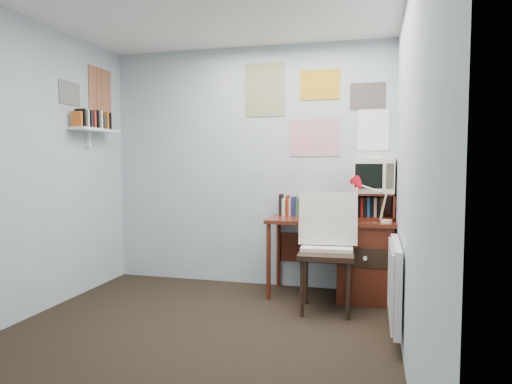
# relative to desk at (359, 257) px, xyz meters

# --- Properties ---
(ground) EXTENTS (3.50, 3.50, 0.00)m
(ground) POSITION_rel_desk_xyz_m (-1.17, -1.48, -0.41)
(ground) COLOR black
(ground) RESTS_ON ground
(back_wall) EXTENTS (3.00, 0.02, 2.50)m
(back_wall) POSITION_rel_desk_xyz_m (-1.17, 0.27, 0.84)
(back_wall) COLOR silver
(back_wall) RESTS_ON ground
(left_wall) EXTENTS (0.02, 3.50, 2.50)m
(left_wall) POSITION_rel_desk_xyz_m (-2.67, -1.48, 0.84)
(left_wall) COLOR silver
(left_wall) RESTS_ON ground
(right_wall) EXTENTS (0.02, 3.50, 2.50)m
(right_wall) POSITION_rel_desk_xyz_m (0.33, -1.48, 0.84)
(right_wall) COLOR silver
(right_wall) RESTS_ON ground
(desk) EXTENTS (1.20, 0.55, 0.76)m
(desk) POSITION_rel_desk_xyz_m (0.00, 0.00, 0.00)
(desk) COLOR #582114
(desk) RESTS_ON ground
(desk_chair) EXTENTS (0.54, 0.52, 1.01)m
(desk_chair) POSITION_rel_desk_xyz_m (-0.27, -0.46, 0.10)
(desk_chair) COLOR black
(desk_chair) RESTS_ON ground
(desk_lamp) EXTENTS (0.26, 0.23, 0.36)m
(desk_lamp) POSITION_rel_desk_xyz_m (0.23, -0.17, 0.54)
(desk_lamp) COLOR red
(desk_lamp) RESTS_ON desk
(tv_riser) EXTENTS (0.40, 0.30, 0.25)m
(tv_riser) POSITION_rel_desk_xyz_m (0.12, 0.11, 0.48)
(tv_riser) COLOR #582114
(tv_riser) RESTS_ON desk
(crt_tv) EXTENTS (0.39, 0.37, 0.36)m
(crt_tv) POSITION_rel_desk_xyz_m (0.13, 0.13, 0.78)
(crt_tv) COLOR beige
(crt_tv) RESTS_ON tv_riser
(book_row) EXTENTS (0.60, 0.14, 0.22)m
(book_row) POSITION_rel_desk_xyz_m (-0.51, 0.18, 0.46)
(book_row) COLOR #582114
(book_row) RESTS_ON desk
(radiator) EXTENTS (0.09, 0.80, 0.60)m
(radiator) POSITION_rel_desk_xyz_m (0.29, -0.93, 0.01)
(radiator) COLOR white
(radiator) RESTS_ON right_wall
(wall_shelf) EXTENTS (0.20, 0.62, 0.24)m
(wall_shelf) POSITION_rel_desk_xyz_m (-2.57, -0.38, 1.21)
(wall_shelf) COLOR white
(wall_shelf) RESTS_ON left_wall
(posters_back) EXTENTS (1.20, 0.01, 0.90)m
(posters_back) POSITION_rel_desk_xyz_m (-0.47, 0.26, 1.44)
(posters_back) COLOR white
(posters_back) RESTS_ON back_wall
(posters_left) EXTENTS (0.01, 0.70, 0.60)m
(posters_left) POSITION_rel_desk_xyz_m (-2.67, -0.38, 1.59)
(posters_left) COLOR white
(posters_left) RESTS_ON left_wall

